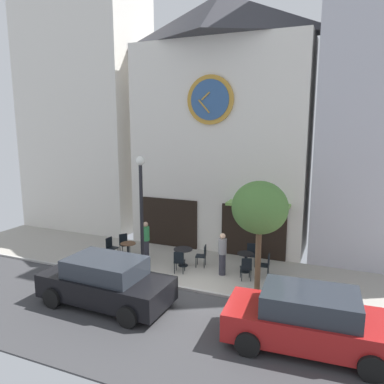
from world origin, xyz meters
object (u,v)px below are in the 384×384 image
cafe_table_center_left (183,253)px  parked_car_red (309,320)px  cafe_chair_under_awning (251,253)px  cafe_table_center_right (128,248)px  street_lamp (142,213)px  cafe_chair_curbside (266,263)px  cafe_chair_right_end (179,260)px  cafe_chair_near_lamp (203,254)px  cafe_chair_facing_street (246,267)px  street_tree (260,208)px  cafe_table_near_curb (245,259)px  cafe_chair_outer (111,246)px  parked_car_black (106,282)px  cafe_chair_near_tree (124,242)px  pedestrian_green (146,240)px  pedestrian_grey (222,253)px

cafe_table_center_left → parked_car_red: parked_car_red is taller
cafe_table_center_left → cafe_chair_under_awning: bearing=24.4°
cafe_table_center_right → parked_car_red: 8.61m
street_lamp → cafe_chair_curbside: 5.21m
cafe_chair_right_end → cafe_table_center_right: bearing=168.8°
cafe_table_center_right → cafe_chair_curbside: bearing=4.3°
cafe_chair_near_lamp → parked_car_red: parked_car_red is taller
parked_car_red → cafe_table_center_left: bearing=143.7°
cafe_chair_facing_street → parked_car_red: 4.31m
street_tree → cafe_chair_facing_street: size_ratio=4.34×
street_tree → cafe_chair_right_end: size_ratio=4.34×
street_lamp → cafe_chair_under_awning: size_ratio=5.06×
cafe_table_center_right → cafe_table_near_curb: size_ratio=0.95×
cafe_table_center_left → parked_car_red: (5.31, -3.91, 0.22)m
cafe_chair_right_end → cafe_chair_curbside: 3.35m
cafe_chair_under_awning → cafe_chair_outer: bearing=-165.6°
street_tree → parked_car_black: (-4.31, -2.79, -2.21)m
cafe_table_near_curb → cafe_chair_near_tree: 5.57m
cafe_table_center_right → pedestrian_green: (0.70, 0.32, 0.36)m
cafe_table_center_left → cafe_chair_outer: size_ratio=0.86×
cafe_table_center_left → cafe_chair_right_end: 0.79m
cafe_chair_outer → parked_car_black: size_ratio=0.21×
street_tree → cafe_table_center_right: (-5.83, 0.93, -2.47)m
cafe_table_center_left → cafe_chair_under_awning: (2.58, 1.17, -0.01)m
pedestrian_green → cafe_table_center_left: bearing=-2.3°
street_tree → cafe_table_near_curb: 3.01m
cafe_table_near_curb → parked_car_red: bearing=-56.9°
cafe_chair_near_lamp → cafe_chair_outer: same height
cafe_table_center_right → cafe_chair_near_tree: size_ratio=0.81×
cafe_table_center_right → parked_car_black: 4.02m
cafe_chair_outer → cafe_chair_near_lamp: bearing=7.9°
street_lamp → cafe_chair_facing_street: 4.55m
cafe_table_center_right → cafe_chair_right_end: size_ratio=0.81×
cafe_chair_facing_street → cafe_table_near_curb: bearing=106.5°
street_lamp → cafe_table_near_curb: 4.49m
cafe_table_center_right → cafe_chair_outer: 0.83m
street_lamp → cafe_chair_facing_street: bearing=6.0°
cafe_table_near_curb → parked_car_red: 5.10m
cafe_chair_outer → cafe_chair_curbside: (6.68, 0.54, 0.00)m
cafe_chair_near_lamp → parked_car_red: 6.13m
street_tree → pedestrian_grey: (-1.57, 0.90, -2.11)m
pedestrian_green → pedestrian_grey: bearing=-5.5°
cafe_chair_curbside → cafe_chair_near_lamp: bearing=179.4°
cafe_table_near_curb → cafe_chair_near_lamp: (-1.75, -0.13, 0.01)m
cafe_chair_right_end → parked_car_black: parked_car_black is taller
cafe_chair_under_awning → pedestrian_grey: (-0.80, -1.44, 0.33)m
street_tree → cafe_chair_near_tree: bearing=167.0°
cafe_table_near_curb → pedestrian_green: (-4.31, -0.28, 0.35)m
parked_car_red → pedestrian_grey: bearing=134.2°
cafe_table_center_right → cafe_chair_near_tree: 0.80m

